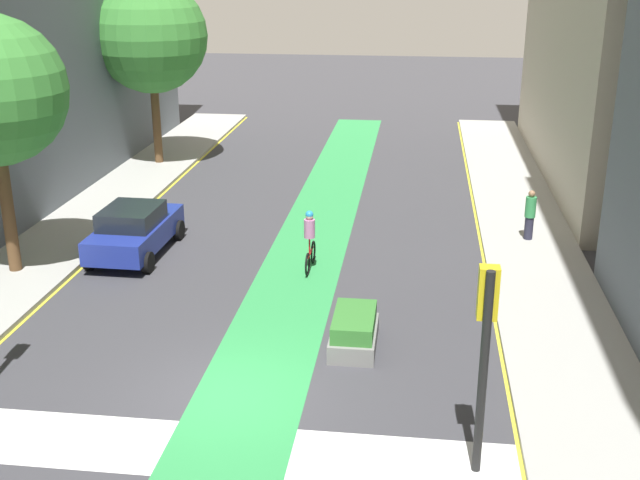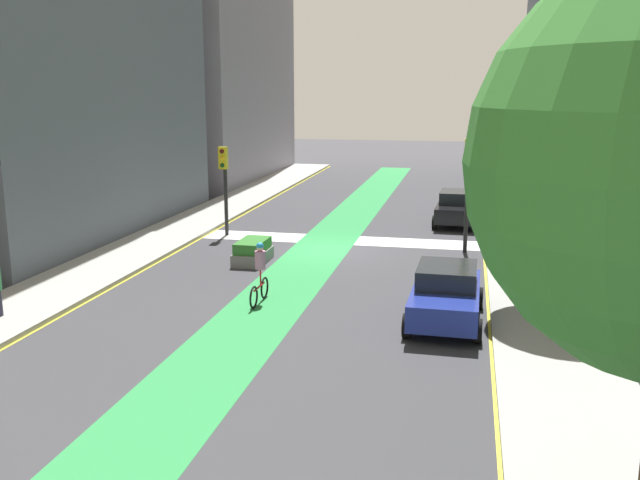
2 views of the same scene
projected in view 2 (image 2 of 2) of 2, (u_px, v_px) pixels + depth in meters
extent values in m
plane|color=#38383D|center=(332.00, 250.00, 28.12)|extent=(120.00, 120.00, 0.00)
cube|color=#2D8C47|center=(320.00, 250.00, 28.22)|extent=(2.40, 60.00, 0.01)
cube|color=silver|center=(341.00, 240.00, 30.03)|extent=(12.00, 1.80, 0.01)
cube|color=#9E9E99|center=(526.00, 258.00, 26.58)|extent=(3.00, 60.00, 0.15)
cube|color=yellow|center=(485.00, 257.00, 26.90)|extent=(0.16, 60.00, 0.01)
cube|color=#9E9E99|center=(158.00, 240.00, 29.62)|extent=(3.00, 60.00, 0.15)
cube|color=yellow|center=(191.00, 243.00, 29.33)|extent=(0.16, 60.00, 0.01)
cube|color=gray|center=(221.00, 9.00, 48.42)|extent=(6.00, 17.40, 23.37)
cylinder|color=black|center=(226.00, 191.00, 30.63)|extent=(0.16, 0.16, 3.89)
cube|color=gold|center=(223.00, 158.00, 30.13)|extent=(0.35, 0.28, 0.95)
sphere|color=#3F0A0A|center=(222.00, 151.00, 29.93)|extent=(0.20, 0.20, 0.20)
sphere|color=yellow|center=(222.00, 158.00, 29.99)|extent=(0.20, 0.20, 0.20)
sphere|color=#0C3814|center=(222.00, 165.00, 30.06)|extent=(0.20, 0.20, 0.20)
cylinder|color=black|center=(467.00, 196.00, 27.36)|extent=(0.16, 0.16, 4.46)
cube|color=gold|center=(469.00, 152.00, 26.79)|extent=(0.35, 0.28, 0.95)
sphere|color=#3F0A0A|center=(470.00, 144.00, 26.60)|extent=(0.20, 0.20, 0.20)
sphere|color=yellow|center=(469.00, 152.00, 26.66)|extent=(0.20, 0.20, 0.20)
sphere|color=#0C3814|center=(469.00, 160.00, 26.72)|extent=(0.20, 0.20, 0.20)
cube|color=black|center=(457.00, 210.00, 33.31)|extent=(1.97, 4.27, 0.70)
cube|color=black|center=(458.00, 197.00, 33.37)|extent=(1.68, 2.06, 0.55)
cylinder|color=black|center=(475.00, 224.00, 31.78)|extent=(0.25, 0.65, 0.64)
cylinder|color=black|center=(435.00, 222.00, 32.21)|extent=(0.25, 0.65, 0.64)
cylinder|color=black|center=(477.00, 213.00, 34.56)|extent=(0.25, 0.65, 0.64)
cylinder|color=black|center=(440.00, 212.00, 34.99)|extent=(0.25, 0.65, 0.64)
cube|color=navy|center=(446.00, 299.00, 19.39)|extent=(1.89, 4.24, 0.70)
cube|color=black|center=(447.00, 275.00, 19.45)|extent=(1.64, 2.03, 0.55)
cylinder|color=black|center=(478.00, 331.00, 17.87)|extent=(0.23, 0.64, 0.64)
cylinder|color=black|center=(407.00, 326.00, 18.27)|extent=(0.23, 0.64, 0.64)
cylinder|color=black|center=(479.00, 298.00, 20.66)|extent=(0.23, 0.64, 0.64)
cylinder|color=black|center=(418.00, 294.00, 21.06)|extent=(0.23, 0.64, 0.64)
torus|color=black|center=(254.00, 297.00, 20.65)|extent=(0.07, 0.68, 0.68)
torus|color=black|center=(265.00, 288.00, 21.65)|extent=(0.07, 0.68, 0.68)
cylinder|color=red|center=(259.00, 287.00, 21.11)|extent=(0.08, 0.95, 0.06)
cylinder|color=red|center=(261.00, 277.00, 21.19)|extent=(0.05, 0.05, 0.50)
cylinder|color=#BF72A5|center=(260.00, 260.00, 21.08)|extent=(0.32, 0.32, 0.55)
sphere|color=beige|center=(260.00, 247.00, 21.00)|extent=(0.22, 0.22, 0.22)
sphere|color=#268CCC|center=(260.00, 246.00, 20.99)|extent=(0.23, 0.23, 0.23)
cylinder|color=#262638|center=(548.00, 248.00, 25.99)|extent=(0.28, 0.28, 0.83)
cylinder|color=#338C4C|center=(549.00, 227.00, 25.83)|extent=(0.34, 0.34, 0.73)
sphere|color=tan|center=(550.00, 214.00, 25.72)|extent=(0.24, 0.24, 0.24)
cylinder|color=brown|center=(551.00, 240.00, 20.51)|extent=(0.36, 0.36, 3.77)
sphere|color=#387F33|center=(560.00, 125.00, 19.80)|extent=(4.11, 4.11, 4.11)
cube|color=slate|center=(253.00, 257.00, 26.13)|extent=(1.07, 2.01, 0.45)
cube|color=#33722D|center=(253.00, 245.00, 26.04)|extent=(0.96, 1.81, 0.40)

